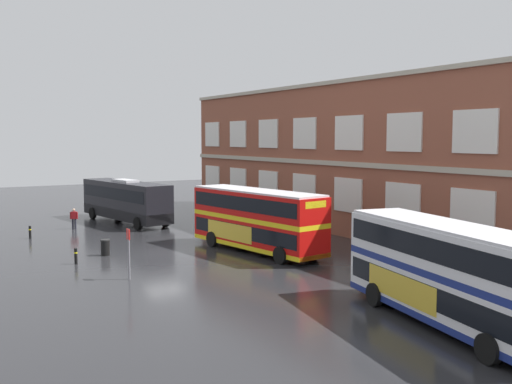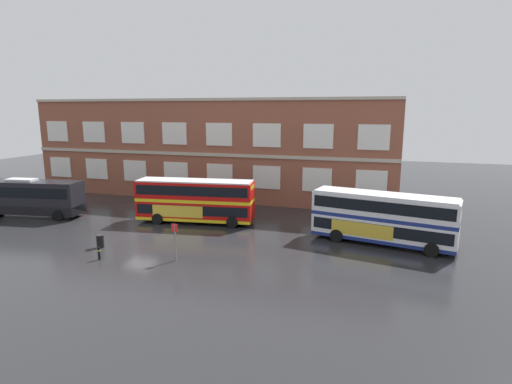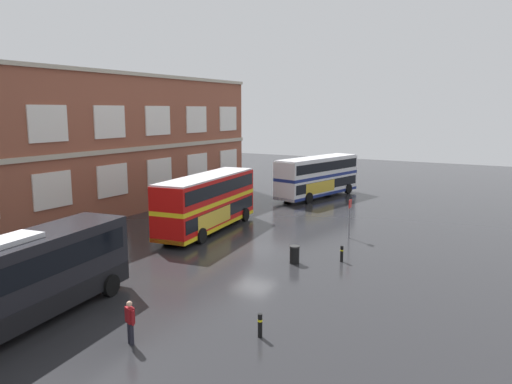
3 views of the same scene
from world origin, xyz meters
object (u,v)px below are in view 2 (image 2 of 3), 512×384
object	(u,v)px
touring_coach	(23,197)
bus_stand_flag	(175,239)
double_decker_near	(195,200)
double_decker_middle	(383,218)
safety_bollard_west	(99,253)
station_litter_bin	(100,241)

from	to	relation	value
touring_coach	bus_stand_flag	size ratio (longest dim) A/B	4.54
double_decker_near	double_decker_middle	xyz separation A→B (m)	(16.97, -1.40, 0.00)
double_decker_near	double_decker_middle	bearing A→B (deg)	-4.72
double_decker_near	bus_stand_flag	world-z (taller)	double_decker_near
touring_coach	bus_stand_flag	xyz separation A→B (m)	(20.60, -6.75, -0.27)
double_decker_middle	bus_stand_flag	bearing A→B (deg)	-149.05
double_decker_middle	bus_stand_flag	xyz separation A→B (m)	(-13.87, -8.32, -0.51)
bus_stand_flag	safety_bollard_west	size ratio (longest dim) A/B	2.84
double_decker_middle	touring_coach	xyz separation A→B (m)	(-34.47, -1.57, -0.24)
bus_stand_flag	double_decker_middle	bearing A→B (deg)	30.95
double_decker_near	station_litter_bin	distance (m)	9.85
bus_stand_flag	safety_bollard_west	xyz separation A→B (m)	(-5.32, -1.45, -1.14)
double_decker_middle	touring_coach	world-z (taller)	double_decker_middle
double_decker_middle	bus_stand_flag	world-z (taller)	double_decker_middle
bus_stand_flag	station_litter_bin	size ratio (longest dim) A/B	2.62
double_decker_middle	touring_coach	distance (m)	34.51
double_decker_near	bus_stand_flag	xyz separation A→B (m)	(3.10, -9.72, -0.51)
touring_coach	station_litter_bin	distance (m)	14.94
bus_stand_flag	safety_bollard_west	world-z (taller)	bus_stand_flag
double_decker_near	double_decker_middle	size ratio (longest dim) A/B	1.00
touring_coach	bus_stand_flag	distance (m)	21.68
double_decker_near	safety_bollard_west	size ratio (longest dim) A/B	11.84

